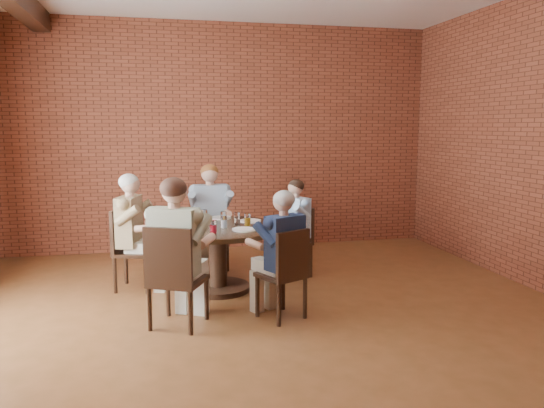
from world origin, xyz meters
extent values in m
plane|color=brown|center=(0.00, 0.00, 0.00)|extent=(7.00, 7.00, 0.00)
plane|color=brown|center=(0.00, 3.50, 1.70)|extent=(7.00, 0.00, 7.00)
cylinder|color=black|center=(-0.32, 1.33, 0.03)|extent=(0.73, 0.73, 0.06)
cylinder|color=black|center=(-0.32, 1.33, 0.35)|extent=(0.21, 0.21, 0.64)
cylinder|color=#322012|center=(-0.32, 1.33, 0.72)|extent=(1.45, 1.45, 0.05)
cube|color=black|center=(0.67, 1.70, 0.43)|extent=(0.48, 0.48, 0.04)
cube|color=black|center=(0.82, 1.76, 0.66)|extent=(0.17, 0.36, 0.42)
cylinder|color=black|center=(0.46, 1.79, 0.21)|extent=(0.04, 0.04, 0.41)
cylinder|color=black|center=(0.58, 1.50, 0.21)|extent=(0.04, 0.04, 0.41)
cylinder|color=black|center=(0.76, 1.90, 0.21)|extent=(0.04, 0.04, 0.41)
cylinder|color=black|center=(0.87, 1.61, 0.21)|extent=(0.04, 0.04, 0.41)
cube|color=black|center=(-0.30, 2.30, 0.43)|extent=(0.46, 0.46, 0.04)
cube|color=black|center=(-0.30, 2.51, 0.70)|extent=(0.45, 0.05, 0.51)
cylinder|color=black|center=(-0.50, 2.12, 0.21)|extent=(0.04, 0.04, 0.41)
cylinder|color=black|center=(-0.11, 2.11, 0.21)|extent=(0.04, 0.04, 0.41)
cylinder|color=black|center=(-0.49, 2.50, 0.21)|extent=(0.04, 0.04, 0.41)
cylinder|color=black|center=(-0.10, 2.49, 0.21)|extent=(0.04, 0.04, 0.41)
cube|color=black|center=(-1.24, 1.59, 0.43)|extent=(0.53, 0.53, 0.04)
cube|color=black|center=(-1.43, 1.65, 0.69)|extent=(0.16, 0.42, 0.49)
cylinder|color=black|center=(-1.12, 1.37, 0.21)|extent=(0.04, 0.04, 0.41)
cylinder|color=black|center=(-1.02, 1.72, 0.21)|extent=(0.04, 0.04, 0.41)
cylinder|color=black|center=(-1.47, 1.47, 0.21)|extent=(0.04, 0.04, 0.41)
cylinder|color=black|center=(-1.37, 1.82, 0.21)|extent=(0.04, 0.04, 0.41)
cube|color=black|center=(-0.81, 0.33, 0.43)|extent=(0.62, 0.62, 0.04)
cube|color=black|center=(-0.90, 0.14, 0.71)|extent=(0.43, 0.24, 0.53)
cylinder|color=black|center=(-0.54, 0.42, 0.21)|extent=(0.04, 0.04, 0.41)
cylinder|color=black|center=(-0.90, 0.60, 0.21)|extent=(0.04, 0.04, 0.41)
cylinder|color=black|center=(-0.72, 0.06, 0.21)|extent=(0.04, 0.04, 0.41)
cylinder|color=black|center=(-1.08, 0.24, 0.21)|extent=(0.04, 0.04, 0.41)
cube|color=black|center=(0.18, 0.32, 0.43)|extent=(0.53, 0.53, 0.04)
cube|color=black|center=(0.26, 0.16, 0.67)|extent=(0.37, 0.21, 0.45)
cylinder|color=black|center=(0.26, 0.54, 0.21)|extent=(0.04, 0.04, 0.41)
cylinder|color=black|center=(-0.04, 0.39, 0.21)|extent=(0.04, 0.04, 0.41)
cylinder|color=black|center=(0.40, 0.24, 0.21)|extent=(0.04, 0.04, 0.41)
cylinder|color=black|center=(0.11, 0.10, 0.21)|extent=(0.04, 0.04, 0.41)
cylinder|color=white|center=(0.09, 1.54, 0.76)|extent=(0.26, 0.26, 0.01)
cylinder|color=white|center=(-0.23, 1.83, 0.76)|extent=(0.26, 0.26, 0.01)
cylinder|color=white|center=(-0.71, 1.48, 0.76)|extent=(0.26, 0.26, 0.01)
cylinder|color=white|center=(-0.07, 1.04, 0.76)|extent=(0.26, 0.26, 0.01)
cylinder|color=white|center=(-0.09, 1.39, 0.82)|extent=(0.07, 0.07, 0.14)
cylinder|color=white|center=(-0.23, 1.48, 0.82)|extent=(0.07, 0.07, 0.14)
cylinder|color=white|center=(-0.44, 1.66, 0.82)|extent=(0.07, 0.07, 0.14)
cylinder|color=white|center=(-0.52, 1.45, 0.82)|extent=(0.07, 0.07, 0.14)
cylinder|color=white|center=(-0.52, 1.23, 0.82)|extent=(0.07, 0.07, 0.14)
cylinder|color=white|center=(-0.41, 0.94, 0.82)|extent=(0.07, 0.07, 0.14)
cylinder|color=white|center=(-0.26, 1.21, 0.82)|extent=(0.07, 0.07, 0.14)
cylinder|color=white|center=(0.01, 1.28, 0.82)|extent=(0.07, 0.07, 0.14)
cube|color=black|center=(0.14, 1.18, 0.75)|extent=(0.11, 0.16, 0.01)
camera|label=1|loc=(-0.98, -4.56, 1.87)|focal=35.00mm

